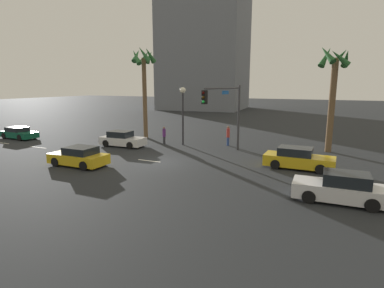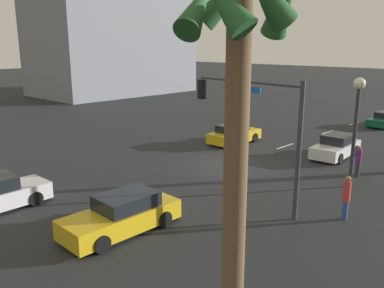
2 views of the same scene
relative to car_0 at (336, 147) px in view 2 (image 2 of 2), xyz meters
The scene contains 14 objects.
ground_plane 7.29m from the car_0, 30.77° to the right, with size 220.00×220.00×0.00m, color #232628.
lane_stripe_0 12.35m from the car_0, 162.48° to the right, with size 2.06×0.14×0.01m, color silver.
lane_stripe_1 7.65m from the car_0, 150.86° to the right, with size 2.03×0.14×0.01m, color silver.
lane_stripe_2 3.77m from the car_0, 92.29° to the right, with size 2.12×0.14×0.01m, color silver.
lane_stripe_3 6.52m from the car_0, 34.93° to the right, with size 1.93×0.14×0.01m, color silver.
car_0 is the anchor object (origin of this frame).
car_2 15.72m from the car_0, ahead, with size 4.59×1.94×1.45m.
car_3 7.10m from the car_0, 77.23° to the right, with size 4.19×2.01×1.36m.
traffic_signal 10.45m from the car_0, ahead, with size 1.04×6.22×5.61m.
streetlamp 6.50m from the car_0, 31.66° to the left, with size 0.56×0.56×5.41m.
pedestrian_0 9.88m from the car_0, 26.86° to the left, with size 0.43×0.43×1.86m.
pedestrian_1 3.96m from the car_0, 41.08° to the left, with size 0.40×0.40×1.69m.
palm_tree_1 19.02m from the car_0, 17.42° to the left, with size 2.61×2.76×8.84m.
building_0 42.48m from the car_0, 105.54° to the right, with size 21.40×13.23×25.47m, color gray.
Camera 2 is at (17.71, 14.20, 6.89)m, focal length 37.52 mm.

